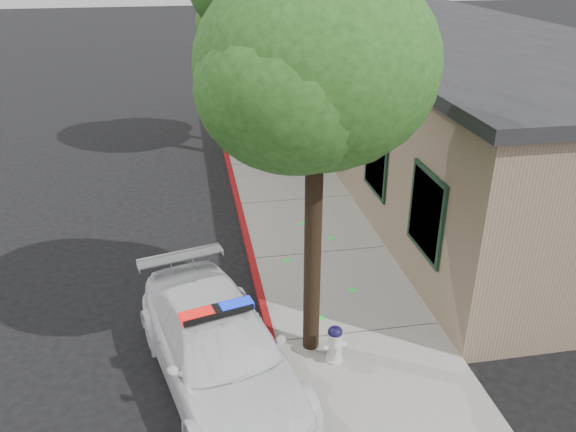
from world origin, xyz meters
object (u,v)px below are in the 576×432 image
Objects in this scene: street_tree_near at (317,75)px; clapboard_building at (433,94)px; police_car at (219,349)px; street_tree_far at (239,28)px; fire_hydrant at (335,344)px.

clapboard_building is at bearing 57.11° from street_tree_near.
street_tree_far reaches higher than police_car.
fire_hydrant is at bearing -120.36° from clapboard_building.
clapboard_building is at bearing 52.31° from fire_hydrant.
fire_hydrant is (1.92, 0.02, -0.18)m from police_car.
police_car is at bearing 173.18° from fire_hydrant.
street_tree_near is 1.24× the size of street_tree_far.
clapboard_building is 29.73× the size of fire_hydrant.
police_car is at bearing -163.75° from street_tree_near.
street_tree_near is at bearing -122.89° from clapboard_building.
street_tree_far reaches higher than clapboard_building.
clapboard_building reaches higher than police_car.
fire_hydrant is 0.14× the size of street_tree_far.
street_tree_far is (-5.95, 2.30, 1.88)m from clapboard_building.
street_tree_far reaches higher than fire_hydrant.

